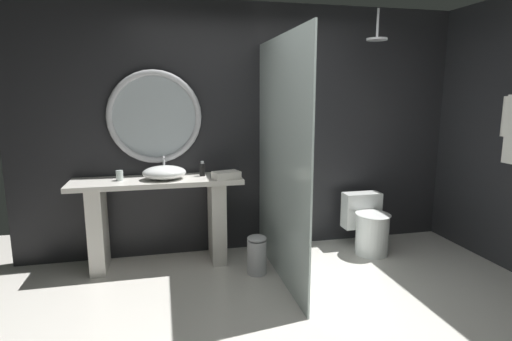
{
  "coord_description": "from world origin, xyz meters",
  "views": [
    {
      "loc": [
        -0.91,
        -2.37,
        1.68
      ],
      "look_at": [
        -0.14,
        0.99,
        1.03
      ],
      "focal_mm": 28.6,
      "sensor_mm": 36.0,
      "label": 1
    }
  ],
  "objects_px": {
    "rain_shower_head": "(377,37)",
    "toilet": "(368,225)",
    "waste_bin": "(257,254)",
    "tumbler_cup": "(120,176)",
    "round_wall_mirror": "(155,117)",
    "soap_dispenser": "(202,169)",
    "vessel_sink": "(164,173)",
    "folded_hand_towel": "(226,175)"
  },
  "relations": [
    {
      "from": "folded_hand_towel",
      "to": "waste_bin",
      "type": "bearing_deg",
      "value": -50.43
    },
    {
      "from": "rain_shower_head",
      "to": "waste_bin",
      "type": "bearing_deg",
      "value": -168.09
    },
    {
      "from": "tumbler_cup",
      "to": "toilet",
      "type": "xyz_separation_m",
      "value": [
        2.53,
        -0.14,
        -0.63
      ]
    },
    {
      "from": "vessel_sink",
      "to": "rain_shower_head",
      "type": "height_order",
      "value": "rain_shower_head"
    },
    {
      "from": "soap_dispenser",
      "to": "rain_shower_head",
      "type": "bearing_deg",
      "value": -6.78
    },
    {
      "from": "vessel_sink",
      "to": "toilet",
      "type": "xyz_separation_m",
      "value": [
        2.12,
        -0.1,
        -0.65
      ]
    },
    {
      "from": "waste_bin",
      "to": "folded_hand_towel",
      "type": "xyz_separation_m",
      "value": [
        -0.24,
        0.29,
        0.72
      ]
    },
    {
      "from": "vessel_sink",
      "to": "rain_shower_head",
      "type": "relative_size",
      "value": 1.37
    },
    {
      "from": "rain_shower_head",
      "to": "folded_hand_towel",
      "type": "height_order",
      "value": "rain_shower_head"
    },
    {
      "from": "rain_shower_head",
      "to": "toilet",
      "type": "height_order",
      "value": "rain_shower_head"
    },
    {
      "from": "folded_hand_towel",
      "to": "vessel_sink",
      "type": "bearing_deg",
      "value": 170.0
    },
    {
      "from": "toilet",
      "to": "vessel_sink",
      "type": "bearing_deg",
      "value": 177.2
    },
    {
      "from": "round_wall_mirror",
      "to": "folded_hand_towel",
      "type": "bearing_deg",
      "value": -29.01
    },
    {
      "from": "tumbler_cup",
      "to": "toilet",
      "type": "distance_m",
      "value": 2.61
    },
    {
      "from": "round_wall_mirror",
      "to": "folded_hand_towel",
      "type": "distance_m",
      "value": 0.92
    },
    {
      "from": "round_wall_mirror",
      "to": "folded_hand_towel",
      "type": "relative_size",
      "value": 3.68
    },
    {
      "from": "soap_dispenser",
      "to": "rain_shower_head",
      "type": "relative_size",
      "value": 0.5
    },
    {
      "from": "toilet",
      "to": "folded_hand_towel",
      "type": "xyz_separation_m",
      "value": [
        -1.54,
        0.0,
        0.62
      ]
    },
    {
      "from": "vessel_sink",
      "to": "folded_hand_towel",
      "type": "height_order",
      "value": "vessel_sink"
    },
    {
      "from": "tumbler_cup",
      "to": "waste_bin",
      "type": "bearing_deg",
      "value": -19.19
    },
    {
      "from": "round_wall_mirror",
      "to": "toilet",
      "type": "height_order",
      "value": "round_wall_mirror"
    },
    {
      "from": "soap_dispenser",
      "to": "toilet",
      "type": "height_order",
      "value": "soap_dispenser"
    },
    {
      "from": "folded_hand_towel",
      "to": "toilet",
      "type": "bearing_deg",
      "value": -0.03
    },
    {
      "from": "waste_bin",
      "to": "round_wall_mirror",
      "type": "bearing_deg",
      "value": 143.91
    },
    {
      "from": "tumbler_cup",
      "to": "folded_hand_towel",
      "type": "relative_size",
      "value": 0.39
    },
    {
      "from": "round_wall_mirror",
      "to": "rain_shower_head",
      "type": "xyz_separation_m",
      "value": [
        2.17,
        -0.38,
        0.78
      ]
    },
    {
      "from": "tumbler_cup",
      "to": "rain_shower_head",
      "type": "height_order",
      "value": "rain_shower_head"
    },
    {
      "from": "toilet",
      "to": "folded_hand_towel",
      "type": "height_order",
      "value": "folded_hand_towel"
    },
    {
      "from": "rain_shower_head",
      "to": "toilet",
      "type": "bearing_deg",
      "value": 34.71
    },
    {
      "from": "soap_dispenser",
      "to": "folded_hand_towel",
      "type": "height_order",
      "value": "soap_dispenser"
    },
    {
      "from": "tumbler_cup",
      "to": "waste_bin",
      "type": "relative_size",
      "value": 0.26
    },
    {
      "from": "soap_dispenser",
      "to": "toilet",
      "type": "distance_m",
      "value": 1.87
    },
    {
      "from": "waste_bin",
      "to": "rain_shower_head",
      "type": "bearing_deg",
      "value": 11.91
    },
    {
      "from": "vessel_sink",
      "to": "folded_hand_towel",
      "type": "relative_size",
      "value": 1.64
    },
    {
      "from": "soap_dispenser",
      "to": "folded_hand_towel",
      "type": "relative_size",
      "value": 0.6
    },
    {
      "from": "vessel_sink",
      "to": "soap_dispenser",
      "type": "xyz_separation_m",
      "value": [
        0.37,
        0.09,
        0.0
      ]
    },
    {
      "from": "tumbler_cup",
      "to": "waste_bin",
      "type": "distance_m",
      "value": 1.5
    },
    {
      "from": "rain_shower_head",
      "to": "toilet",
      "type": "xyz_separation_m",
      "value": [
        0.02,
        0.02,
        -1.94
      ]
    },
    {
      "from": "soap_dispenser",
      "to": "vessel_sink",
      "type": "bearing_deg",
      "value": -166.96
    },
    {
      "from": "round_wall_mirror",
      "to": "toilet",
      "type": "bearing_deg",
      "value": -9.41
    },
    {
      "from": "waste_bin",
      "to": "tumbler_cup",
      "type": "bearing_deg",
      "value": 160.81
    },
    {
      "from": "rain_shower_head",
      "to": "toilet",
      "type": "distance_m",
      "value": 1.94
    }
  ]
}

